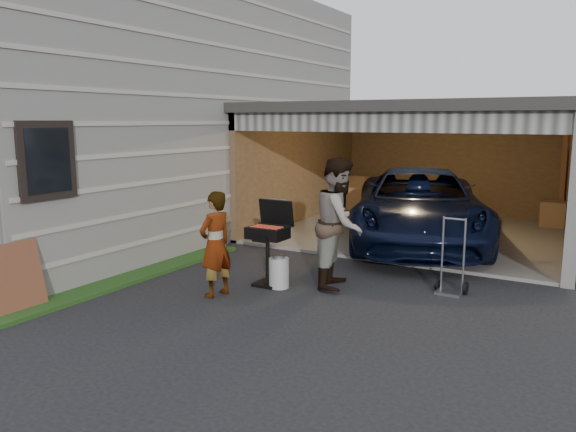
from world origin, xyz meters
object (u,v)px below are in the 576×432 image
Objects in this scene: woman at (216,244)px; plywood_panel at (13,279)px; bbq_grill at (269,236)px; propane_tank at (279,273)px; man at (339,223)px; hand_truck at (451,279)px; minivan at (419,209)px.

plywood_panel is at bearing -33.61° from woman.
bbq_grill is at bearing 51.86° from plywood_panel.
man is at bearing 35.45° from propane_tank.
bbq_grill is (-0.97, -0.49, -0.21)m from man.
plywood_panel is (-1.86, -1.97, -0.30)m from woman.
propane_tank is at bearing 48.76° from plywood_panel.
propane_tank is (0.21, -0.05, -0.55)m from bbq_grill.
hand_truck is at bearing 38.61° from plywood_panel.
man reaches higher than plywood_panel.
bbq_grill is (-1.16, -3.88, 0.03)m from minivan.
woman is at bearing 121.55° from man.
plywood_panel is at bearing -140.06° from hand_truck.
man reaches higher than propane_tank.
woman is 1.36× the size of hand_truck.
plywood_panel is at bearing -136.30° from minivan.
man is 1.11m from bbq_grill.
woman reaches higher than hand_truck.
bbq_grill is at bearing 166.97° from propane_tank.
plywood_panel is at bearing -131.24° from propane_tank.
propane_tank is (-0.76, -0.54, -0.77)m from man.
propane_tank is 0.41× the size of hand_truck.
man is 2.08× the size of plywood_panel.
minivan is 11.67× the size of propane_tank.
bbq_grill is at bearing -157.45° from hand_truck.
plywood_panel is at bearing 122.26° from man.
hand_truck is at bearing 21.22° from bbq_grill.
hand_truck reaches higher than plywood_panel.
woman is 1.62× the size of plywood_panel.
woman is 3.33× the size of propane_tank.
bbq_grill is at bearing 102.90° from man.
woman is at bearing -146.26° from hand_truck.
man is 1.51× the size of bbq_grill.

